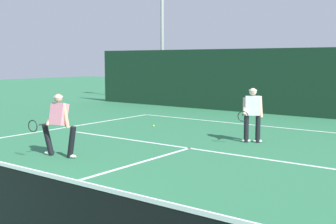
{
  "coord_description": "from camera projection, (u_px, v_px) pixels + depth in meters",
  "views": [
    {
      "loc": [
        6.39,
        -3.26,
        2.37
      ],
      "look_at": [
        -0.36,
        5.86,
        1.0
      ],
      "focal_mm": 46.69,
      "sensor_mm": 36.0,
      "label": 1
    }
  ],
  "objects": [
    {
      "name": "tennis_ball",
      "position": [
        47.0,
        141.0,
        12.63
      ],
      "size": [
        0.07,
        0.07,
        0.07
      ],
      "primitive_type": "sphere",
      "color": "#D1E033",
      "rests_on": "ground_plane"
    },
    {
      "name": "court_line_service",
      "position": [
        189.0,
        148.0,
        11.7
      ],
      "size": [
        8.93,
        0.1,
        0.01
      ],
      "primitive_type": "cube",
      "color": "white",
      "rests_on": "ground_plane"
    },
    {
      "name": "court_line_centre",
      "position": [
        107.0,
        172.0,
        9.21
      ],
      "size": [
        0.1,
        6.4,
        0.01
      ],
      "primitive_type": "cube",
      "color": "white",
      "rests_on": "ground_plane"
    },
    {
      "name": "court_line_baseline_far",
      "position": [
        265.0,
        126.0,
        15.59
      ],
      "size": [
        10.95,
        0.1,
        0.01
      ],
      "primitive_type": "cube",
      "color": "white",
      "rests_on": "ground_plane"
    },
    {
      "name": "light_pole",
      "position": [
        162.0,
        16.0,
        24.35
      ],
      "size": [
        0.55,
        0.44,
        7.81
      ],
      "color": "#9EA39E",
      "rests_on": "ground_plane"
    },
    {
      "name": "player_near",
      "position": [
        58.0,
        122.0,
        10.61
      ],
      "size": [
        1.07,
        0.85,
        1.55
      ],
      "rotation": [
        0.0,
        0.0,
        3.28
      ],
      "color": "black",
      "rests_on": "ground_plane"
    },
    {
      "name": "player_far",
      "position": [
        252.0,
        113.0,
        12.43
      ],
      "size": [
        0.64,
        0.92,
        1.56
      ],
      "rotation": [
        0.0,
        0.0,
        3.63
      ],
      "color": "black",
      "rests_on": "ground_plane"
    },
    {
      "name": "back_fence_windscreen",
      "position": [
        300.0,
        82.0,
        18.13
      ],
      "size": [
        22.47,
        0.12,
        2.85
      ],
      "primitive_type": "cube",
      "color": "#153421",
      "rests_on": "ground_plane"
    },
    {
      "name": "tennis_ball_extra",
      "position": [
        154.0,
        126.0,
        15.46
      ],
      "size": [
        0.07,
        0.07,
        0.07
      ],
      "primitive_type": "sphere",
      "color": "#D1E033",
      "rests_on": "ground_plane"
    }
  ]
}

